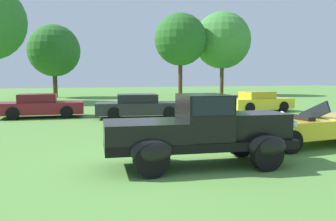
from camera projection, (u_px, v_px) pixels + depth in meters
ground_plane at (165, 165)px, 8.23m from camera, size 120.00×120.00×0.00m
feature_pickup_truck at (200, 130)px, 8.09m from camera, size 4.60×2.25×1.70m
neighbor_convertible at (310, 126)px, 10.65m from camera, size 4.37×1.90×1.40m
show_car_burgundy at (40, 106)px, 17.76m from camera, size 4.30×1.93×1.22m
show_car_charcoal at (140, 106)px, 17.60m from camera, size 4.77×2.46×1.22m
show_car_yellow at (259, 102)px, 20.79m from camera, size 3.94×1.75×1.22m
treeline_mid_left at (54, 51)px, 34.55m from camera, size 5.20×5.20×7.32m
treeline_center at (180, 40)px, 36.58m from camera, size 5.57×5.57×8.84m
treeline_mid_right at (222, 40)px, 38.99m from camera, size 6.42×6.42×9.43m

